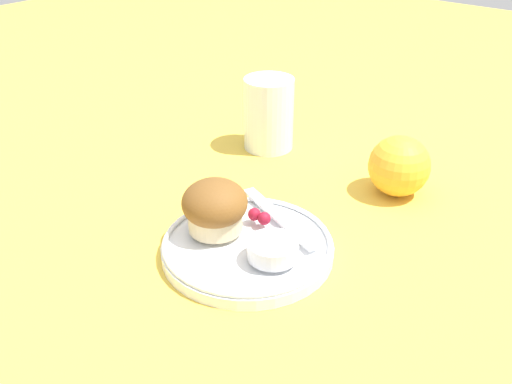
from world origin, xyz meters
TOP-DOWN VIEW (x-y plane):
  - ground_plane at (0.00, 0.00)m, footprint 3.00×3.00m
  - plate at (-0.00, -0.01)m, footprint 0.20×0.20m
  - muffin at (-0.04, -0.02)m, footprint 0.08×0.08m
  - cream_ramekin at (0.04, -0.02)m, footprint 0.06×0.06m
  - berry_pair at (-0.01, 0.03)m, footprint 0.03×0.02m
  - butter_knife at (-0.00, 0.05)m, footprint 0.15×0.07m
  - orange_fruit at (0.07, 0.23)m, footprint 0.08×0.08m
  - juice_glass at (-0.16, 0.24)m, footprint 0.08×0.08m

SIDE VIEW (x-z plane):
  - ground_plane at x=0.00m, z-range 0.00..0.00m
  - plate at x=0.00m, z-range 0.00..0.02m
  - butter_knife at x=0.00m, z-range 0.02..0.02m
  - berry_pair at x=-0.01m, z-range 0.02..0.04m
  - cream_ramekin at x=0.04m, z-range 0.02..0.04m
  - orange_fruit at x=0.07m, z-range 0.00..0.08m
  - muffin at x=-0.04m, z-range 0.02..0.08m
  - juice_glass at x=-0.16m, z-range 0.00..0.12m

